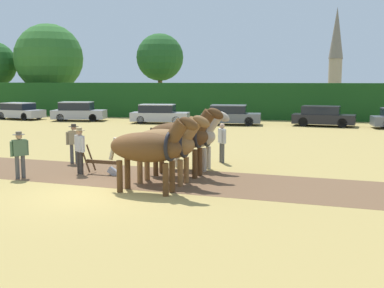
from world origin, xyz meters
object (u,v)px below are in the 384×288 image
(parked_car_left, at_px, (78,112))
(farmer_at_plow, at_px, (80,147))
(farmer_onlooker_right, at_px, (74,141))
(parked_car_center, at_px, (230,115))
(draft_horse_trail_left, at_px, (181,136))
(parked_car_far_left, at_px, (20,111))
(parked_car_center_right, at_px, (323,116))
(draft_horse_trail_right, at_px, (193,136))
(plow, at_px, (105,166))
(tree_center, at_px, (160,58))
(church_spire, at_px, (336,52))
(draft_horse_lead_left, at_px, (149,147))
(farmer_beside_team, at_px, (222,140))
(parked_car_center_left, at_px, (159,114))
(farmer_onlooker_left, at_px, (20,151))
(draft_horse_lead_right, at_px, (166,144))
(tree_center_left, at_px, (49,58))

(parked_car_left, bearing_deg, farmer_at_plow, -74.00)
(farmer_onlooker_right, bearing_deg, parked_car_left, 170.85)
(parked_car_center, bearing_deg, draft_horse_trail_left, -90.09)
(parked_car_far_left, bearing_deg, draft_horse_trail_left, -34.40)
(parked_car_center_right, bearing_deg, parked_car_center, -168.02)
(parked_car_center, bearing_deg, draft_horse_trail_right, -89.40)
(parked_car_center_right, bearing_deg, plow, -103.88)
(tree_center, distance_m, church_spire, 40.62)
(draft_horse_trail_left, bearing_deg, parked_car_center, 99.52)
(draft_horse_lead_left, bearing_deg, farmer_at_plow, 152.23)
(farmer_beside_team, distance_m, parked_car_center_left, 18.41)
(farmer_onlooker_right, bearing_deg, farmer_onlooker_left, -42.81)
(farmer_onlooker_left, distance_m, parked_car_left, 23.56)
(church_spire, relative_size, parked_car_center_right, 3.26)
(draft_horse_trail_left, xyz_separation_m, farmer_onlooker_left, (-5.28, -1.69, -0.49))
(draft_horse_lead_left, bearing_deg, farmer_onlooker_right, 143.36)
(draft_horse_trail_right, xyz_separation_m, parked_car_center_right, (5.20, 18.87, -0.56))
(church_spire, xyz_separation_m, draft_horse_lead_right, (-8.39, -67.83, -6.54))
(church_spire, bearing_deg, farmer_at_plow, -100.07)
(farmer_onlooker_right, bearing_deg, parked_car_center_left, 151.12)
(tree_center, xyz_separation_m, church_spire, (18.58, 36.05, 2.29))
(church_spire, relative_size, draft_horse_lead_right, 5.31)
(parked_car_left, bearing_deg, tree_center, 58.55)
(tree_center_left, relative_size, draft_horse_trail_right, 3.42)
(tree_center, bearing_deg, tree_center_left, -174.21)
(tree_center, relative_size, parked_car_center_right, 1.73)
(farmer_onlooker_right, relative_size, parked_car_left, 0.35)
(draft_horse_lead_right, xyz_separation_m, parked_car_center_left, (-6.89, 20.98, -0.60))
(tree_center, xyz_separation_m, draft_horse_trail_left, (10.33, -30.44, -4.14))
(farmer_at_plow, height_order, parked_car_center, farmer_at_plow)
(farmer_onlooker_right, distance_m, parked_car_center_left, 18.28)
(farmer_at_plow, distance_m, parked_car_left, 23.14)
(farmer_at_plow, bearing_deg, farmer_onlooker_right, 73.50)
(draft_horse_lead_left, bearing_deg, draft_horse_trail_left, 89.93)
(farmer_at_plow, bearing_deg, draft_horse_trail_right, -23.13)
(tree_center, distance_m, draft_horse_trail_left, 32.41)
(tree_center, bearing_deg, draft_horse_trail_left, -71.26)
(farmer_at_plow, bearing_deg, parked_car_center_right, 17.73)
(draft_horse_lead_right, relative_size, parked_car_left, 0.62)
(farmer_beside_team, relative_size, farmer_onlooker_right, 1.01)
(draft_horse_lead_right, xyz_separation_m, plow, (-2.57, 0.92, -1.00))
(parked_car_center_left, bearing_deg, draft_horse_trail_left, -76.40)
(draft_horse_trail_right, bearing_deg, parked_car_center_right, 80.01)
(draft_horse_trail_left, height_order, draft_horse_trail_right, draft_horse_trail_left)
(tree_center, relative_size, draft_horse_trail_left, 2.70)
(farmer_onlooker_right, bearing_deg, parked_car_far_left, -177.35)
(draft_horse_lead_right, xyz_separation_m, draft_horse_trail_left, (0.13, 1.34, 0.11))
(draft_horse_trail_left, height_order, parked_car_center_right, draft_horse_trail_left)
(draft_horse_lead_right, bearing_deg, draft_horse_trail_right, 89.91)
(draft_horse_lead_right, relative_size, draft_horse_trail_right, 1.06)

